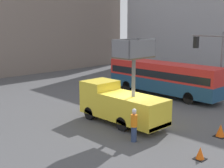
% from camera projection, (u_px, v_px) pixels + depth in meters
% --- Properties ---
extents(ground_plane, '(120.00, 120.00, 0.00)m').
position_uv_depth(ground_plane, '(130.00, 125.00, 20.61)').
color(ground_plane, '#4C4C4F').
extents(utility_truck, '(2.40, 6.36, 5.66)m').
position_uv_depth(utility_truck, '(121.00, 102.00, 20.71)').
color(utility_truck, yellow).
rests_on(utility_truck, ground_plane).
extents(city_bus, '(2.43, 11.34, 3.02)m').
position_uv_depth(city_bus, '(163.00, 76.00, 28.71)').
color(city_bus, navy).
rests_on(city_bus, ground_plane).
extents(traffic_light_pole, '(3.74, 3.49, 5.91)m').
position_uv_depth(traffic_light_pole, '(213.00, 55.00, 25.49)').
color(traffic_light_pole, slate).
rests_on(traffic_light_pole, ground_plane).
extents(road_worker_near_truck, '(0.38, 0.38, 1.94)m').
position_uv_depth(road_worker_near_truck, '(134.00, 125.00, 17.59)').
color(road_worker_near_truck, navy).
rests_on(road_worker_near_truck, ground_plane).
extents(road_worker_directing, '(0.38, 0.38, 1.79)m').
position_uv_depth(road_worker_directing, '(133.00, 99.00, 23.94)').
color(road_worker_directing, navy).
rests_on(road_worker_directing, ground_plane).
extents(traffic_cone_near_truck, '(0.67, 0.67, 0.76)m').
position_uv_depth(traffic_cone_near_truck, '(220.00, 131.00, 18.46)').
color(traffic_cone_near_truck, black).
rests_on(traffic_cone_near_truck, ground_plane).
extents(traffic_cone_mid_road, '(0.56, 0.56, 0.64)m').
position_uv_depth(traffic_cone_mid_road, '(200.00, 154.00, 15.43)').
color(traffic_cone_mid_road, black).
rests_on(traffic_cone_mid_road, ground_plane).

